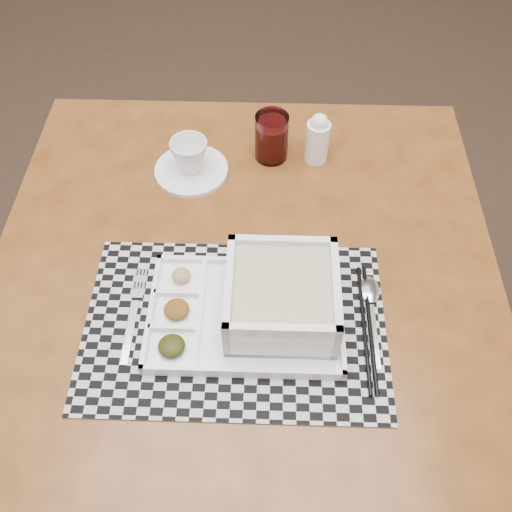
{
  "coord_description": "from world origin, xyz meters",
  "views": [
    {
      "loc": [
        0.89,
        -0.66,
        1.5
      ],
      "look_at": [
        0.88,
        -0.09,
        0.75
      ],
      "focal_mm": 40.0,
      "sensor_mm": 36.0,
      "label": 1
    }
  ],
  "objects_px": {
    "cup": "(190,156)",
    "creamer_bottle": "(318,138)",
    "dining_table": "(244,284)",
    "juice_glass": "(271,138)",
    "serving_tray": "(271,302)"
  },
  "relations": [
    {
      "from": "dining_table",
      "to": "serving_tray",
      "type": "bearing_deg",
      "value": -66.74
    },
    {
      "from": "dining_table",
      "to": "serving_tray",
      "type": "height_order",
      "value": "serving_tray"
    },
    {
      "from": "serving_tray",
      "to": "juice_glass",
      "type": "height_order",
      "value": "juice_glass"
    },
    {
      "from": "dining_table",
      "to": "juice_glass",
      "type": "distance_m",
      "value": 0.31
    },
    {
      "from": "cup",
      "to": "creamer_bottle",
      "type": "distance_m",
      "value": 0.26
    },
    {
      "from": "serving_tray",
      "to": "juice_glass",
      "type": "bearing_deg",
      "value": 90.21
    },
    {
      "from": "dining_table",
      "to": "juice_glass",
      "type": "xyz_separation_m",
      "value": [
        0.05,
        0.28,
        0.12
      ]
    },
    {
      "from": "creamer_bottle",
      "to": "cup",
      "type": "bearing_deg",
      "value": -169.54
    },
    {
      "from": "serving_tray",
      "to": "dining_table",
      "type": "bearing_deg",
      "value": 113.26
    },
    {
      "from": "juice_glass",
      "to": "cup",
      "type": "bearing_deg",
      "value": -161.96
    },
    {
      "from": "cup",
      "to": "creamer_bottle",
      "type": "bearing_deg",
      "value": -13.61
    },
    {
      "from": "cup",
      "to": "juice_glass",
      "type": "bearing_deg",
      "value": -6.03
    },
    {
      "from": "serving_tray",
      "to": "cup",
      "type": "bearing_deg",
      "value": 115.75
    },
    {
      "from": "cup",
      "to": "creamer_bottle",
      "type": "xyz_separation_m",
      "value": [
        0.25,
        0.05,
        0.01
      ]
    },
    {
      "from": "cup",
      "to": "juice_glass",
      "type": "height_order",
      "value": "juice_glass"
    }
  ]
}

